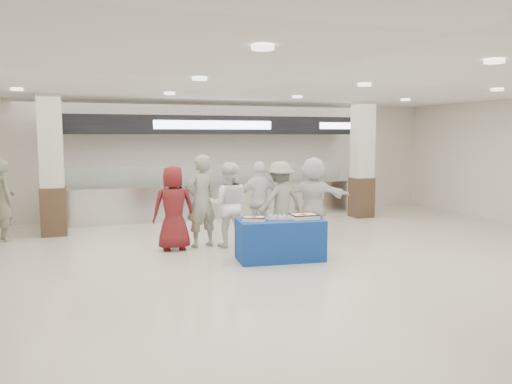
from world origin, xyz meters
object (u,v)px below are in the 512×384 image
object	(u,v)px
cupcake_tray	(278,217)
chef_tall	(229,205)
sheet_cake_right	(304,216)
sheet_cake_left	(254,218)
civilian_white	(313,198)
soldier_a	(201,201)
soldier_b	(280,201)
soldier_bg	(4,200)
chef_short	(260,201)
civilian_maroon	(174,208)
display_table	(280,240)

from	to	relation	value
cupcake_tray	chef_tall	distance (m)	1.45
sheet_cake_right	cupcake_tray	xyz separation A→B (m)	(-0.47, 0.10, -0.02)
sheet_cake_left	civilian_white	bearing A→B (deg)	38.87
cupcake_tray	civilian_white	xyz separation A→B (m)	(1.41, 1.51, 0.12)
soldier_a	soldier_b	xyz separation A→B (m)	(1.78, 0.13, -0.09)
civilian_white	soldier_bg	distance (m)	6.71
chef_short	sheet_cake_right	bearing A→B (deg)	109.88
civilian_maroon	chef_tall	bearing A→B (deg)	-178.27
soldier_a	civilian_white	xyz separation A→B (m)	(2.52, 0.04, -0.04)
sheet_cake_left	cupcake_tray	distance (m)	0.47
sheet_cake_right	chef_short	world-z (taller)	chef_short
soldier_b	chef_tall	bearing A→B (deg)	-2.13
chef_tall	chef_short	xyz separation A→B (m)	(0.82, 0.40, -0.01)
sheet_cake_left	civilian_maroon	distance (m)	1.83
sheet_cake_left	chef_short	world-z (taller)	chef_short
cupcake_tray	chef_short	size ratio (longest dim) A/B	0.28
civilian_maroon	chef_short	size ratio (longest dim) A/B	0.98
civilian_white	sheet_cake_right	bearing A→B (deg)	77.71
display_table	sheet_cake_left	size ratio (longest dim) A/B	3.07
cupcake_tray	sheet_cake_right	bearing A→B (deg)	-12.05
soldier_a	chef_tall	xyz separation A→B (m)	(0.54, -0.14, -0.08)
chef_short	soldier_bg	world-z (taller)	soldier_bg
sheet_cake_left	chef_short	distance (m)	1.89
civilian_maroon	display_table	bearing A→B (deg)	143.55
cupcake_tray	chef_short	xyz separation A→B (m)	(0.25, 1.74, 0.07)
sheet_cake_right	civilian_white	world-z (taller)	civilian_white
sheet_cake_right	cupcake_tray	size ratio (longest dim) A/B	1.04
chef_tall	display_table	bearing A→B (deg)	130.09
chef_short	civilian_white	world-z (taller)	civilian_white
soldier_b	display_table	bearing A→B (deg)	54.01
chef_short	soldier_b	distance (m)	0.44
cupcake_tray	chef_tall	world-z (taller)	chef_tall
display_table	soldier_a	world-z (taller)	soldier_a
sheet_cake_right	cupcake_tray	bearing A→B (deg)	167.95
cupcake_tray	civilian_maroon	distance (m)	2.17
soldier_bg	cupcake_tray	bearing A→B (deg)	-147.91
soldier_b	soldier_bg	bearing A→B (deg)	-32.55
display_table	soldier_bg	bearing A→B (deg)	151.12
civilian_maroon	chef_tall	world-z (taller)	chef_tall
chef_short	sheet_cake_left	bearing A→B (deg)	80.74
soldier_b	civilian_white	size ratio (longest dim) A/B	0.95
sheet_cake_left	chef_short	size ratio (longest dim) A/B	0.29
soldier_a	civilian_white	distance (m)	2.52
display_table	civilian_maroon	world-z (taller)	civilian_maroon
sheet_cake_left	chef_tall	bearing A→B (deg)	94.13
soldier_b	soldier_bg	distance (m)	5.97
civilian_maroon	soldier_a	distance (m)	0.60
civilian_maroon	soldier_a	size ratio (longest dim) A/B	0.89
chef_short	civilian_white	xyz separation A→B (m)	(1.16, -0.23, 0.05)
display_table	soldier_b	distance (m)	1.84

